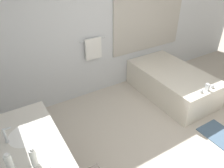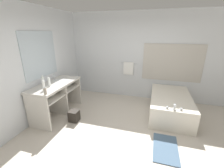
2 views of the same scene
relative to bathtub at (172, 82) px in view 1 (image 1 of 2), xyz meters
The scene contains 7 objects.
ground_plane 1.68m from the bathtub, 126.96° to the right, with size 16.00×16.00×0.00m, color beige.
wall_back_with_blinds 1.69m from the bathtub, 136.84° to the left, with size 7.40×0.13×2.70m.
vanity_counter 2.99m from the bathtub, 163.91° to the right, with size 0.65×1.47×0.87m.
sink_faucet 3.17m from the bathtub, 168.29° to the right, with size 0.09×0.04×0.18m.
bathtub is the anchor object (origin of this frame).
water_bottle_2 3.13m from the bathtub, 159.78° to the right, with size 0.06×0.06×0.22m.
water_bottle_3 3.30m from the bathtub, 161.42° to the right, with size 0.06×0.06×0.24m.
Camera 1 is at (-1.94, -1.21, 2.59)m, focal length 35.00 mm.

